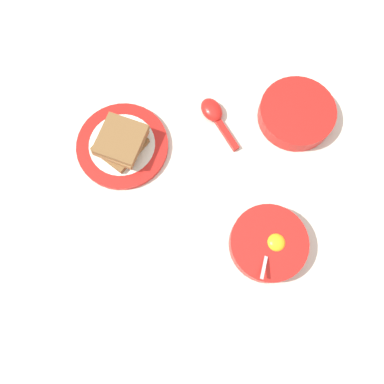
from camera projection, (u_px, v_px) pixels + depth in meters
name	position (u px, v px, depth m)	size (l,w,h in m)	color
ground_plane	(221.00, 158.00, 0.91)	(3.00, 3.00, 0.00)	silver
egg_bowl	(268.00, 243.00, 0.83)	(0.17, 0.17, 0.07)	red
toast_plate	(123.00, 146.00, 0.91)	(0.22, 0.22, 0.02)	red
toast_sandwich	(121.00, 142.00, 0.88)	(0.14, 0.15, 0.05)	brown
soup_spoon	(214.00, 114.00, 0.92)	(0.15, 0.06, 0.03)	red
congee_bowl	(297.00, 113.00, 0.91)	(0.18, 0.18, 0.04)	red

